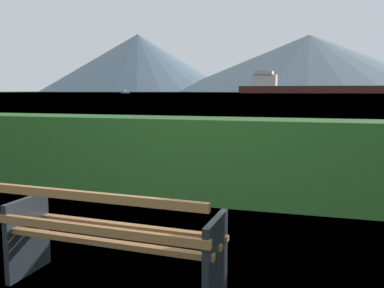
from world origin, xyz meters
TOP-DOWN VIEW (x-y plane):
  - ground_plane at (0.00, 0.00)m, footprint 1400.00×1400.00m
  - water_surface at (0.00, 306.55)m, footprint 620.00×620.00m
  - park_bench at (-0.00, -0.06)m, footprint 1.81×0.67m
  - hedge_row at (0.00, 2.83)m, footprint 12.05×0.79m
  - cargo_ship_large at (-5.21, 255.20)m, footprint 83.38×14.34m
  - sailboat_mid at (-105.86, 226.65)m, footprint 4.21×5.62m
  - distant_hills at (18.13, 549.59)m, footprint 763.34×370.99m

SIDE VIEW (x-z plane):
  - ground_plane at x=0.00m, z-range 0.00..0.00m
  - water_surface at x=0.00m, z-range 0.00..0.00m
  - park_bench at x=0.00m, z-range -0.01..0.86m
  - hedge_row at x=0.00m, z-range 0.00..1.20m
  - sailboat_mid at x=-105.86m, z-range -0.32..1.76m
  - cargo_ship_large at x=-5.21m, z-range -2.98..10.55m
  - distant_hills at x=18.13m, z-range -1.57..79.90m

